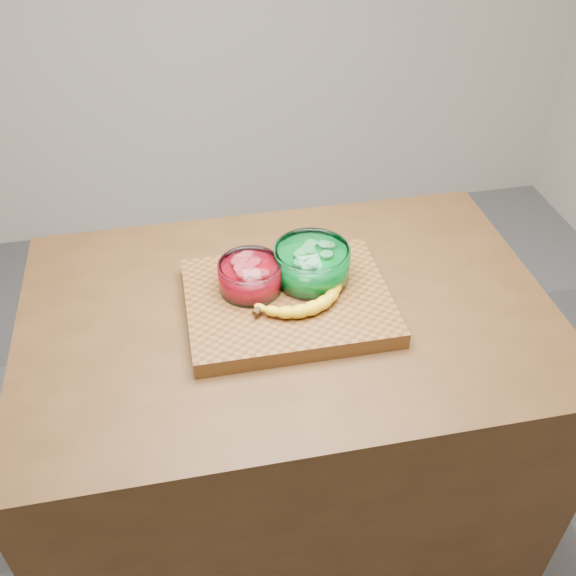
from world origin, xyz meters
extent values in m
plane|color=slate|center=(0.00, 0.00, 0.00)|extent=(3.50, 3.50, 0.00)
cube|color=#4B2F16|center=(0.00, 0.00, 0.45)|extent=(1.20, 0.80, 0.90)
cube|color=brown|center=(0.00, 0.00, 0.92)|extent=(0.45, 0.35, 0.04)
cylinder|color=white|center=(-0.08, 0.04, 0.97)|extent=(0.14, 0.14, 0.07)
cylinder|color=red|center=(-0.08, 0.04, 0.96)|extent=(0.12, 0.12, 0.04)
cylinder|color=#FF505E|center=(-0.08, 0.04, 0.99)|extent=(0.11, 0.11, 0.02)
cylinder|color=white|center=(0.06, 0.05, 0.98)|extent=(0.17, 0.17, 0.08)
cylinder|color=#019A2E|center=(0.06, 0.05, 0.97)|extent=(0.15, 0.15, 0.05)
cylinder|color=#70EE88|center=(0.06, 0.05, 1.00)|extent=(0.14, 0.14, 0.02)
camera|label=1|loc=(-0.21, -1.06, 1.86)|focal=40.00mm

